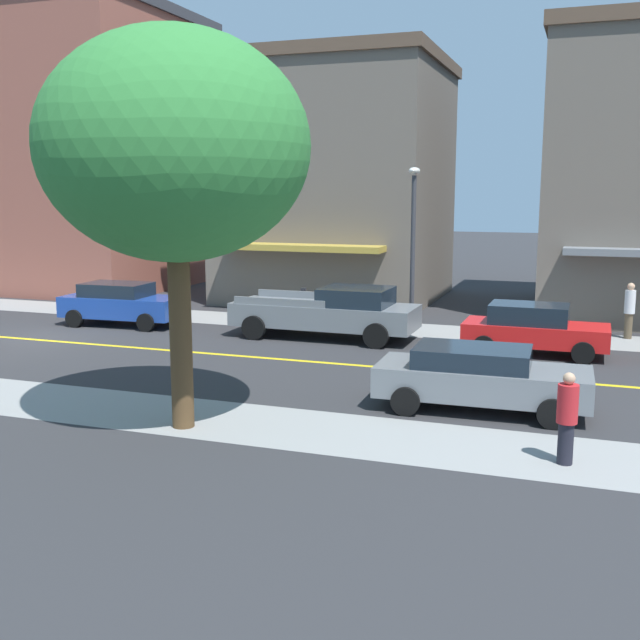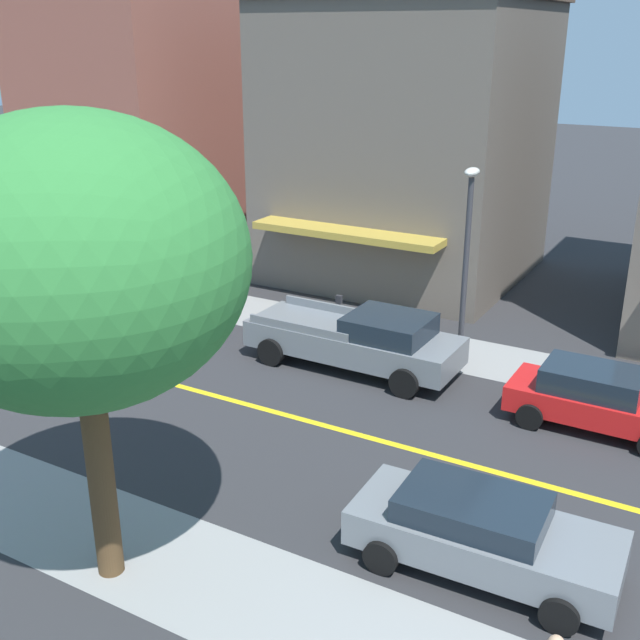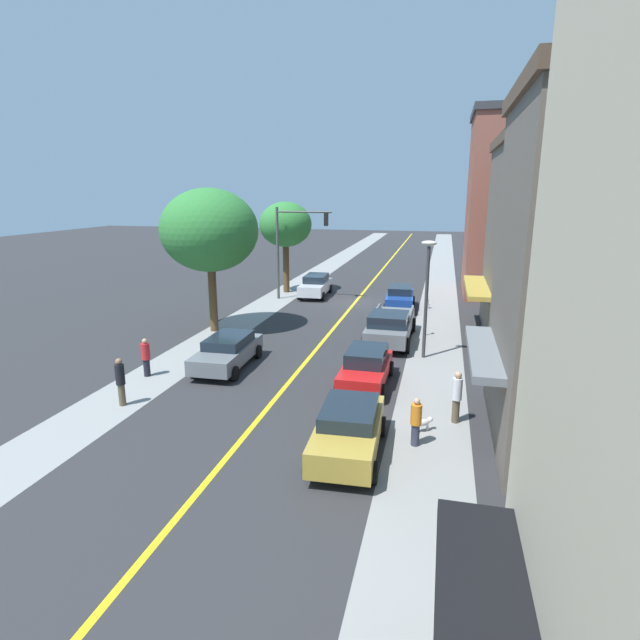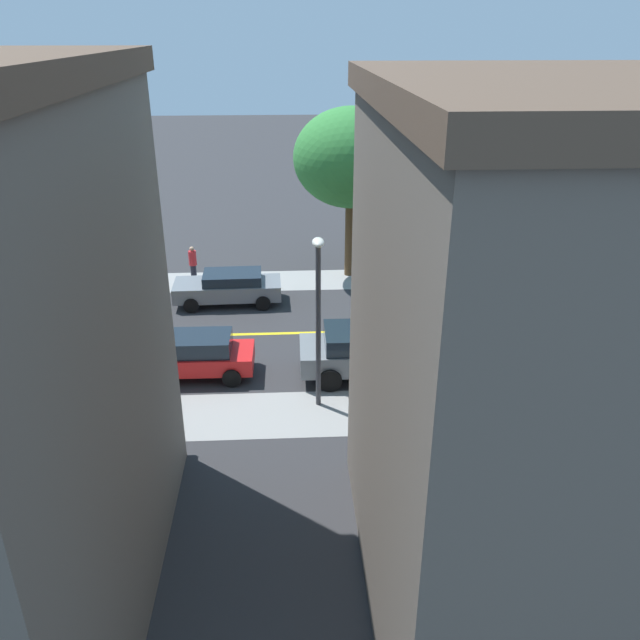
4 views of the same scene
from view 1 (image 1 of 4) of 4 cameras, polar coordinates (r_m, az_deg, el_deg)
The scene contains 15 objects.
ground_plane at distance 26.67m, azimuth -20.73°, elevation -1.38°, with size 140.00×140.00×0.00m, color #2D2D30.
sidewalk_left at distance 31.30m, azimuth -13.81°, elevation 0.55°, with size 2.64×126.00×0.01m, color gray.
road_centerline_stripe at distance 26.67m, azimuth -20.73°, elevation -1.37°, with size 0.20×126.00×0.00m, color yellow.
brick_apartment_block at distance 40.05m, azimuth -15.82°, elevation 12.14°, with size 10.85×7.75×13.51m.
tan_rowhouse at distance 34.47m, azimuth 1.42°, elevation 10.42°, with size 10.14×9.21×10.49m.
street_tree_right_corner at distance 15.47m, azimuth -10.85°, elevation 12.62°, with size 5.34×5.34×7.97m.
fire_hydrant at distance 30.26m, azimuth -13.65°, elevation 0.94°, with size 0.44×0.24×0.74m.
parking_meter at distance 27.15m, azimuth -1.24°, elevation 1.42°, with size 0.12×0.18×1.40m.
street_lamp at distance 25.89m, azimuth 7.01°, elevation 6.74°, with size 0.70×0.36×5.60m.
red_sedan_left_curb at distance 23.47m, azimuth 15.74°, elevation -0.61°, with size 1.98×4.20×1.51m.
grey_sedan_right_curb at distance 17.27m, azimuth 11.93°, elevation -4.18°, with size 2.17×4.70×1.42m.
blue_sedan_left_curb at distance 28.40m, azimuth -14.70°, elevation 1.24°, with size 2.15×4.42×1.54m.
grey_pickup_truck at distance 25.00m, azimuth 0.76°, elevation 0.62°, with size 2.41×6.12×1.73m.
pedestrian_red_shirt at distance 14.29m, azimuth 18.06°, elevation -6.90°, with size 0.37×0.37×1.69m.
pedestrian_white_shirt at distance 26.93m, azimuth 22.22°, elevation 0.77°, with size 0.34×0.34×1.85m.
Camera 1 is at (19.90, 17.08, 4.86)m, focal length 42.62 mm.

